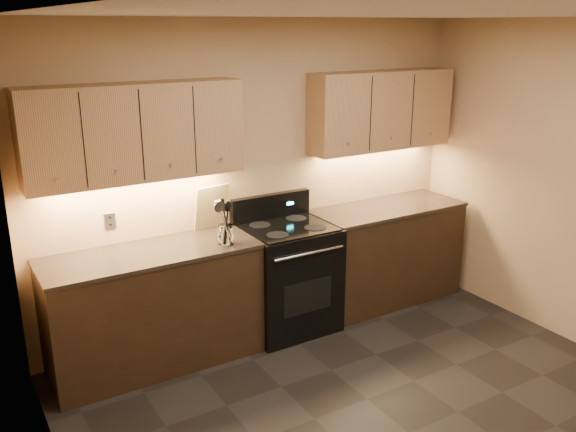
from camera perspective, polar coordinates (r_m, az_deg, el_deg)
name	(u,v)px	position (r m, az deg, el deg)	size (l,w,h in m)	color
ceiling	(439,13)	(3.45, 13.96, 17.93)	(4.00, 4.00, 0.00)	silver
wall_back	(260,177)	(5.22, -2.66, 3.71)	(4.00, 0.04, 2.60)	tan
wall_left	(72,331)	(2.79, -19.57, -10.10)	(0.04, 4.00, 2.60)	tan
counter_left	(154,308)	(4.84, -12.42, -8.40)	(1.62, 0.62, 0.93)	black
counter_right	(385,253)	(5.88, 9.05, -3.43)	(1.46, 0.62, 0.93)	black
stove	(287,276)	(5.26, -0.10, -5.62)	(0.76, 0.68, 1.14)	black
upper_cab_left	(135,132)	(4.57, -14.14, 7.60)	(1.60, 0.30, 0.70)	tan
upper_cab_right	(381,110)	(5.66, 8.72, 9.76)	(1.44, 0.30, 0.70)	tan
outlet_plate	(110,221)	(4.81, -16.32, -0.45)	(0.09, 0.01, 0.12)	#B2B5BA
utensil_crock	(226,235)	(4.70, -5.86, -1.80)	(0.13, 0.13, 0.15)	white
cutting_board	(211,207)	(5.03, -7.18, 0.84)	(0.30, 0.02, 0.38)	tan
wooden_spoon	(222,222)	(4.66, -6.16, -0.58)	(0.06, 0.06, 0.32)	tan
black_spoon	(224,221)	(4.67, -5.97, -0.48)	(0.06, 0.06, 0.33)	black
black_turner	(229,221)	(4.64, -5.52, -0.44)	(0.08, 0.08, 0.35)	black
steel_spatula	(229,218)	(4.68, -5.54, -0.21)	(0.08, 0.08, 0.36)	silver
steel_skimmer	(230,221)	(4.66, -5.44, -0.43)	(0.09, 0.09, 0.34)	silver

